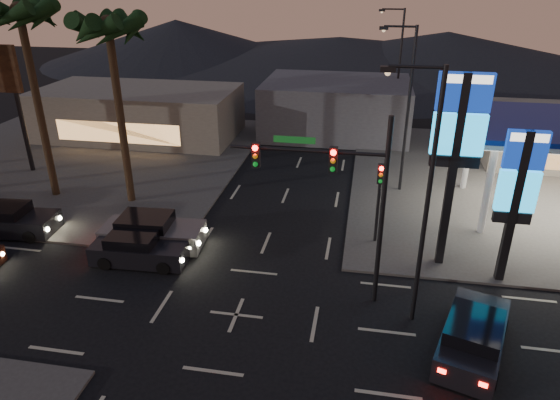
% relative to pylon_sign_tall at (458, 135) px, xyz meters
% --- Properties ---
extents(ground, '(140.00, 140.00, 0.00)m').
position_rel_pylon_sign_tall_xyz_m(ground, '(-8.50, -5.50, -6.39)').
color(ground, black).
rests_on(ground, ground).
extents(corner_lot_ne, '(24.00, 24.00, 0.12)m').
position_rel_pylon_sign_tall_xyz_m(corner_lot_ne, '(7.50, 10.50, -6.33)').
color(corner_lot_ne, '#47443F').
rests_on(corner_lot_ne, ground).
extents(corner_lot_nw, '(24.00, 24.00, 0.12)m').
position_rel_pylon_sign_tall_xyz_m(corner_lot_nw, '(-24.50, 10.50, -6.33)').
color(corner_lot_nw, '#47443F').
rests_on(corner_lot_nw, ground).
extents(convenience_store, '(10.00, 6.00, 4.00)m').
position_rel_pylon_sign_tall_xyz_m(convenience_store, '(9.50, 15.50, -4.39)').
color(convenience_store, '#726B5B').
rests_on(convenience_store, ground).
extents(pylon_sign_tall, '(2.20, 0.35, 9.00)m').
position_rel_pylon_sign_tall_xyz_m(pylon_sign_tall, '(0.00, 0.00, 0.00)').
color(pylon_sign_tall, black).
rests_on(pylon_sign_tall, ground).
extents(pylon_sign_short, '(1.60, 0.35, 7.00)m').
position_rel_pylon_sign_tall_xyz_m(pylon_sign_short, '(2.50, -1.00, -1.74)').
color(pylon_sign_short, black).
rests_on(pylon_sign_short, ground).
extents(traffic_signal_mast, '(6.10, 0.39, 8.00)m').
position_rel_pylon_sign_tall_xyz_m(traffic_signal_mast, '(-4.74, -3.51, -1.17)').
color(traffic_signal_mast, black).
rests_on(traffic_signal_mast, ground).
extents(pedestal_signal, '(0.32, 0.39, 4.30)m').
position_rel_pylon_sign_tall_xyz_m(pedestal_signal, '(-3.00, 1.48, -3.47)').
color(pedestal_signal, black).
rests_on(pedestal_signal, ground).
extents(streetlight_near, '(2.14, 0.25, 10.00)m').
position_rel_pylon_sign_tall_xyz_m(streetlight_near, '(-1.71, -4.50, -0.68)').
color(streetlight_near, black).
rests_on(streetlight_near, ground).
extents(streetlight_mid, '(2.14, 0.25, 10.00)m').
position_rel_pylon_sign_tall_xyz_m(streetlight_mid, '(-1.71, 8.50, -0.68)').
color(streetlight_mid, black).
rests_on(streetlight_mid, ground).
extents(streetlight_far, '(2.14, 0.25, 10.00)m').
position_rel_pylon_sign_tall_xyz_m(streetlight_far, '(-1.71, 22.50, -0.68)').
color(streetlight_far, black).
rests_on(streetlight_far, ground).
extents(palm_a, '(4.41, 4.41, 10.86)m').
position_rel_pylon_sign_tall_xyz_m(palm_a, '(-17.50, 4.00, 3.03)').
color(palm_a, black).
rests_on(palm_a, ground).
extents(palm_b, '(4.41, 4.41, 11.46)m').
position_rel_pylon_sign_tall_xyz_m(palm_b, '(-22.50, 4.00, 3.58)').
color(palm_b, black).
rests_on(palm_b, ground).
extents(building_far_west, '(16.00, 8.00, 4.00)m').
position_rel_pylon_sign_tall_xyz_m(building_far_west, '(-22.50, 16.50, -4.39)').
color(building_far_west, '#726B5B').
rests_on(building_far_west, ground).
extents(building_far_mid, '(12.00, 9.00, 4.40)m').
position_rel_pylon_sign_tall_xyz_m(building_far_mid, '(-6.50, 20.50, -4.19)').
color(building_far_mid, '#4C4C51').
rests_on(building_far_mid, ground).
extents(hill_left, '(40.00, 40.00, 6.00)m').
position_rel_pylon_sign_tall_xyz_m(hill_left, '(-33.50, 54.50, -3.39)').
color(hill_left, black).
rests_on(hill_left, ground).
extents(hill_right, '(50.00, 50.00, 5.00)m').
position_rel_pylon_sign_tall_xyz_m(hill_right, '(6.50, 54.50, -3.89)').
color(hill_right, black).
rests_on(hill_right, ground).
extents(hill_center, '(60.00, 60.00, 4.00)m').
position_rel_pylon_sign_tall_xyz_m(hill_center, '(-8.50, 54.50, -4.39)').
color(hill_center, black).
rests_on(hill_center, ground).
extents(car_lane_a_front, '(4.68, 2.11, 1.50)m').
position_rel_pylon_sign_tall_xyz_m(car_lane_a_front, '(-14.07, -2.34, -5.70)').
color(car_lane_a_front, black).
rests_on(car_lane_a_front, ground).
extents(car_lane_b_front, '(5.25, 2.44, 1.68)m').
position_rel_pylon_sign_tall_xyz_m(car_lane_b_front, '(-14.08, -0.81, -5.62)').
color(car_lane_b_front, '#5E5E61').
rests_on(car_lane_b_front, ground).
extents(car_lane_b_mid, '(4.95, 2.37, 1.57)m').
position_rel_pylon_sign_tall_xyz_m(car_lane_b_mid, '(-22.05, -0.81, -5.66)').
color(car_lane_b_mid, black).
rests_on(car_lane_b_mid, ground).
extents(suv_station, '(3.33, 5.11, 1.58)m').
position_rel_pylon_sign_tall_xyz_m(suv_station, '(0.49, -6.11, -5.66)').
color(suv_station, black).
rests_on(suv_station, ground).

